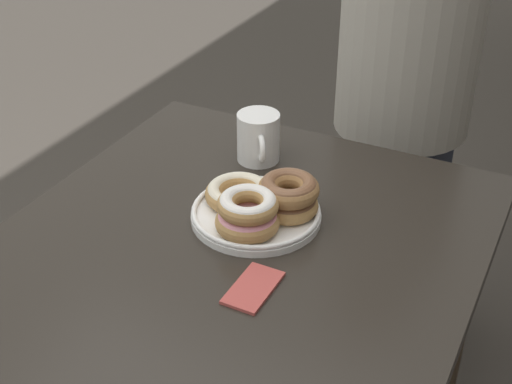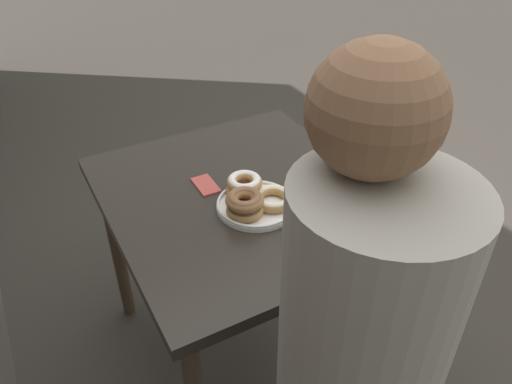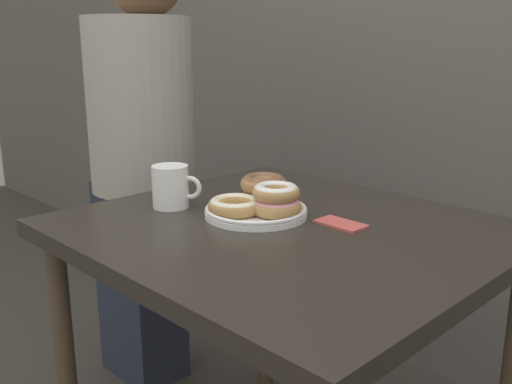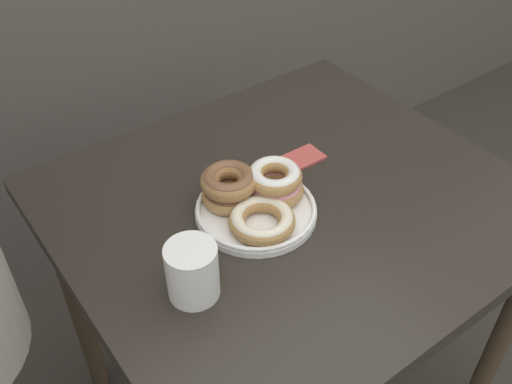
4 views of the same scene
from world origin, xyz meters
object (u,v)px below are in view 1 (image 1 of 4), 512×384
napkin (253,288)px  donut_plate (260,204)px  dining_table (234,285)px  coffee_mug (258,137)px  person_figure (407,90)px

napkin → donut_plate: bearing=-156.8°
dining_table → napkin: napkin is taller
dining_table → napkin: 0.16m
coffee_mug → napkin: bearing=25.3°
donut_plate → person_figure: person_figure is taller
person_figure → napkin: 0.83m
person_figure → napkin: (0.83, -0.01, -0.03)m
person_figure → dining_table: bearing=-7.8°
donut_plate → coffee_mug: size_ratio=2.31×
donut_plate → coffee_mug: 0.24m
donut_plate → dining_table: bearing=-6.1°
donut_plate → coffee_mug: coffee_mug is taller
coffee_mug → donut_plate: bearing=27.0°
person_figure → donut_plate: bearing=-8.1°
dining_table → coffee_mug: bearing=-161.9°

